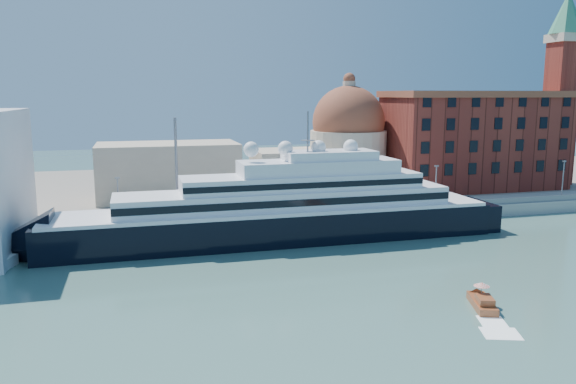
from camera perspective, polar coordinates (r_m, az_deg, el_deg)
name	(u,v)px	position (r m, az deg, el deg)	size (l,w,h in m)	color
ground	(351,281)	(75.75, 6.46, -8.98)	(400.00, 400.00, 0.00)	#375F55
quay	(285,218)	(106.55, -0.31, -2.68)	(180.00, 10.00, 2.50)	gray
land	(244,186)	(145.89, -4.50, 0.61)	(260.00, 72.00, 2.00)	slate
quay_fence	(291,213)	(101.92, 0.34, -2.19)	(180.00, 0.10, 1.20)	slate
superyacht	(261,216)	(93.79, -2.76, -2.47)	(84.81, 11.76, 25.35)	black
water_taxi	(482,302)	(69.88, 19.15, -10.51)	(4.07, 6.63, 2.99)	brown
warehouse	(474,139)	(142.77, 18.36, 5.11)	(43.00, 19.00, 23.25)	maroon
campanile	(562,77)	(157.02, 26.10, 10.47)	(8.40, 8.40, 47.00)	maroon
church	(285,154)	(129.28, -0.31, 3.88)	(66.00, 18.00, 25.50)	beige
lamp_posts	(219,177)	(100.80, -7.03, 1.49)	(120.80, 2.40, 18.00)	slate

